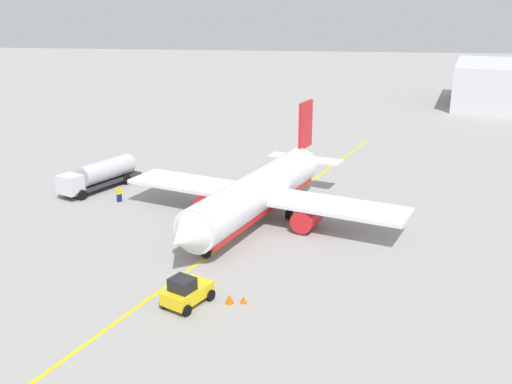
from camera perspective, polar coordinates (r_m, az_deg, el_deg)
The scene contains 9 objects.
ground_plane at distance 56.11m, azimuth -0.00°, elevation -2.91°, with size 400.00×400.00×0.00m, color #9E9B96.
airplane at distance 55.57m, azimuth 0.21°, elevation -0.13°, with size 28.43×28.61×9.84m.
fuel_tanker at distance 67.57m, azimuth -15.14°, elevation 1.70°, with size 10.62×6.63×3.15m.
pushback_tug at distance 41.29m, azimuth -6.87°, elevation -9.70°, with size 4.11×3.56×2.20m.
refueling_worker at distance 63.03m, azimuth -13.33°, elevation -0.21°, with size 0.63×0.57×1.71m.
safety_cone_nose at distance 41.55m, azimuth -1.24°, elevation -10.52°, with size 0.50×0.50×0.55m, color #F2590F.
safety_cone_wingtip at distance 41.52m, azimuth -2.62°, elevation -10.44°, with size 0.63×0.63×0.70m, color #F2590F.
distant_hangar at distance 129.86m, azimuth 23.10°, elevation 9.75°, with size 31.34×24.18×8.45m.
taxi_line_marking at distance 56.11m, azimuth -0.00°, elevation -2.90°, with size 76.39×0.30×0.01m, color yellow.
Camera 1 is at (51.80, 7.28, 20.30)m, focal length 40.66 mm.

